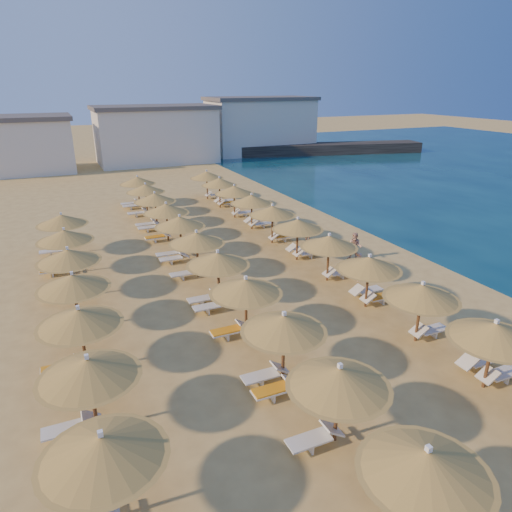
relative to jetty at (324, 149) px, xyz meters
name	(u,v)px	position (x,y,z in m)	size (l,w,h in m)	color
ground	(302,307)	(-27.85, -42.52, -0.75)	(220.00, 220.00, 0.00)	#DBB460
jetty	(324,149)	(0.00, 0.00, 0.00)	(30.00, 4.00, 1.50)	black
hotel_blocks	(160,133)	(-23.90, 3.10, 2.95)	(49.95, 11.79, 8.10)	beige
parasol_row_east	(313,233)	(-25.07, -38.66, 1.43)	(3.07, 40.30, 2.68)	brown
parasol_row_west	(207,249)	(-31.27, -38.66, 1.43)	(3.07, 40.30, 2.68)	brown
parasol_row_inland	(73,283)	(-37.71, -40.36, 1.43)	(3.07, 23.38, 2.68)	brown
loungers	(236,281)	(-29.87, -39.14, -0.41)	(15.77, 37.83, 0.66)	white
beachgoer_c	(307,234)	(-23.20, -35.00, 0.02)	(0.90, 0.38, 1.54)	tan
beachgoer_a	(358,267)	(-23.58, -41.02, 0.03)	(0.57, 0.37, 1.56)	tan
beachgoer_b	(355,247)	(-21.94, -38.43, 0.10)	(0.83, 0.64, 1.70)	tan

